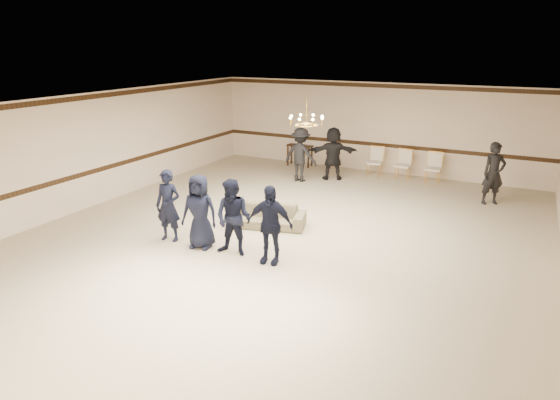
{
  "coord_description": "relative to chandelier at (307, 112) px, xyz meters",
  "views": [
    {
      "loc": [
        4.86,
        -9.98,
        4.49
      ],
      "look_at": [
        0.03,
        -0.5,
        1.03
      ],
      "focal_mm": 30.96,
      "sensor_mm": 36.0,
      "label": 1
    }
  ],
  "objects": [
    {
      "name": "room",
      "position": [
        0.0,
        -1.0,
        -1.28
      ],
      "size": [
        12.01,
        14.01,
        3.21
      ],
      "color": "beige",
      "rests_on": "ground"
    },
    {
      "name": "chair_rail",
      "position": [
        0.0,
        5.99,
        -1.88
      ],
      "size": [
        12.0,
        0.02,
        0.14
      ],
      "primitive_type": "cube",
      "color": "#301D0E",
      "rests_on": "wall_back"
    },
    {
      "name": "crown_molding",
      "position": [
        0.0,
        5.99,
        0.21
      ],
      "size": [
        12.0,
        0.02,
        0.14
      ],
      "primitive_type": "cube",
      "color": "#301D0E",
      "rests_on": "wall_back"
    },
    {
      "name": "chandelier",
      "position": [
        0.0,
        0.0,
        0.0
      ],
      "size": [
        0.94,
        0.94,
        0.89
      ],
      "primitive_type": null,
      "color": "gold",
      "rests_on": "ceiling"
    },
    {
      "name": "boy_a",
      "position": [
        -2.34,
        -2.63,
        -2.01
      ],
      "size": [
        0.68,
        0.5,
        1.72
      ],
      "primitive_type": "imported",
      "rotation": [
        0.0,
        0.0,
        0.15
      ],
      "color": "black",
      "rests_on": "floor"
    },
    {
      "name": "boy_b",
      "position": [
        -1.44,
        -2.63,
        -2.01
      ],
      "size": [
        0.93,
        0.7,
        1.72
      ],
      "primitive_type": "imported",
      "rotation": [
        0.0,
        0.0,
        0.2
      ],
      "color": "black",
      "rests_on": "floor"
    },
    {
      "name": "boy_c",
      "position": [
        -0.54,
        -2.63,
        -2.01
      ],
      "size": [
        0.89,
        0.72,
        1.72
      ],
      "primitive_type": "imported",
      "rotation": [
        0.0,
        0.0,
        0.09
      ],
      "color": "black",
      "rests_on": "floor"
    },
    {
      "name": "boy_d",
      "position": [
        0.36,
        -2.63,
        -2.01
      ],
      "size": [
        1.06,
        0.55,
        1.72
      ],
      "primitive_type": "imported",
      "rotation": [
        0.0,
        0.0,
        0.14
      ],
      "color": "black",
      "rests_on": "floor"
    },
    {
      "name": "settee",
      "position": [
        -0.72,
        -0.79,
        -2.59
      ],
      "size": [
        2.09,
        1.25,
        0.57
      ],
      "primitive_type": "imported",
      "rotation": [
        0.0,
        0.0,
        0.26
      ],
      "color": "#72694C",
      "rests_on": "floor"
    },
    {
      "name": "adult_left",
      "position": [
        -1.76,
        3.53,
        -1.96
      ],
      "size": [
        1.24,
        0.78,
        1.83
      ],
      "primitive_type": "imported",
      "rotation": [
        0.0,
        0.0,
        3.05
      ],
      "color": "black",
      "rests_on": "floor"
    },
    {
      "name": "adult_mid",
      "position": [
        -0.86,
        4.23,
        -1.96
      ],
      "size": [
        1.76,
        1.23,
        1.83
      ],
      "primitive_type": "imported",
      "rotation": [
        0.0,
        0.0,
        3.6
      ],
      "color": "black",
      "rests_on": "floor"
    },
    {
      "name": "adult_right",
      "position": [
        4.24,
        3.83,
        -1.96
      ],
      "size": [
        0.8,
        0.73,
        1.83
      ],
      "primitive_type": "imported",
      "rotation": [
        0.0,
        0.0,
        0.57
      ],
      "color": "black",
      "rests_on": "floor"
    },
    {
      "name": "banquet_chair_left",
      "position": [
        0.32,
        5.27,
        -2.36
      ],
      "size": [
        0.54,
        0.54,
        1.03
      ],
      "primitive_type": null,
      "rotation": [
        0.0,
        0.0,
        0.1
      ],
      "color": "beige",
      "rests_on": "floor"
    },
    {
      "name": "banquet_chair_mid",
      "position": [
        1.32,
        5.27,
        -2.36
      ],
      "size": [
        0.54,
        0.54,
        1.03
      ],
      "primitive_type": null,
      "rotation": [
        0.0,
        0.0,
        -0.09
      ],
      "color": "beige",
      "rests_on": "floor"
    },
    {
      "name": "banquet_chair_right",
      "position": [
        2.32,
        5.27,
        -2.36
      ],
      "size": [
        0.5,
        0.5,
        1.03
      ],
      "primitive_type": null,
      "rotation": [
        0.0,
        0.0,
        0.0
      ],
      "color": "beige",
      "rests_on": "floor"
    },
    {
      "name": "console_table",
      "position": [
        -2.68,
        5.47,
        -2.47
      ],
      "size": [
        1.0,
        0.49,
        0.82
      ],
      "primitive_type": "cube",
      "rotation": [
        0.0,
        0.0,
        -0.09
      ],
      "color": "black",
      "rests_on": "floor"
    }
  ]
}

